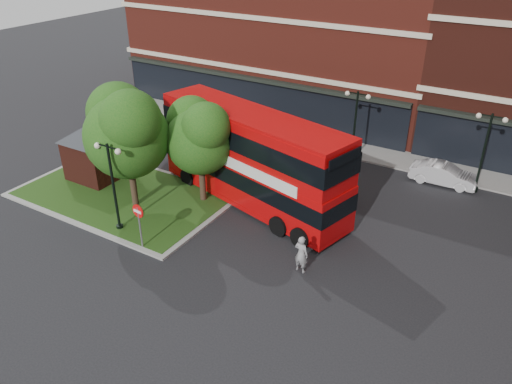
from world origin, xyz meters
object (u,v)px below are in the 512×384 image
Objects in this scene: woman at (301,254)px; car_silver at (284,138)px; bus at (252,153)px; car_white at (443,174)px.

car_silver is (-7.58, 12.50, -0.28)m from woman.
car_white is (9.08, 8.06, -2.48)m from bus.
car_silver reaches higher than car_white.
bus is 12.39m from car_white.
woman is 0.48× the size of car_white.
car_white is (3.67, 12.50, -0.30)m from woman.
car_white is at bearing -89.76° from car_silver.
bus is 3.19× the size of car_white.
bus reaches higher than car_silver.
bus is 3.18× the size of car_silver.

